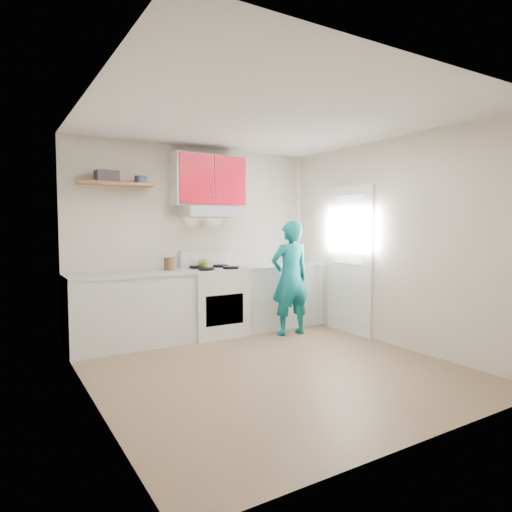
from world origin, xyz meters
TOP-DOWN VIEW (x-y plane):
  - floor at (0.00, 0.00)m, footprint 3.80×3.80m
  - ceiling at (0.00, 0.00)m, footprint 3.60×3.80m
  - back_wall at (0.00, 1.90)m, footprint 3.60×0.04m
  - front_wall at (0.00, -1.90)m, footprint 3.60×0.04m
  - left_wall at (-1.80, 0.00)m, footprint 0.04×3.80m
  - right_wall at (1.80, 0.00)m, footprint 0.04×3.80m
  - door at (1.78, 0.70)m, footprint 0.05×0.85m
  - door_glass at (1.75, 0.70)m, footprint 0.01×0.55m
  - counter_left at (-1.04, 1.60)m, footprint 1.52×0.60m
  - counter_right at (1.14, 1.60)m, footprint 1.32×0.60m
  - stove at (0.10, 1.57)m, footprint 0.76×0.65m
  - range_hood at (0.10, 1.68)m, footprint 0.76×0.44m
  - upper_cabinets at (0.10, 1.73)m, footprint 1.02×0.33m
  - shelf at (-1.15, 1.75)m, footprint 0.90×0.30m
  - books at (-1.26, 1.72)m, footprint 0.27×0.21m
  - tin at (-0.84, 1.74)m, footprint 0.19×0.19m
  - kettle at (0.01, 1.69)m, footprint 0.20×0.20m
  - crock at (-0.50, 1.67)m, footprint 0.19×0.19m
  - cutting_board at (0.86, 1.49)m, footprint 0.34×0.27m
  - silicone_mat at (1.49, 1.56)m, footprint 0.37×0.33m
  - person at (1.01, 1.05)m, footprint 0.61×0.43m

SIDE VIEW (x-z plane):
  - floor at x=0.00m, z-range 0.00..0.00m
  - counter_left at x=-1.04m, z-range 0.00..0.90m
  - counter_right at x=1.14m, z-range 0.00..0.90m
  - stove at x=0.10m, z-range 0.00..0.92m
  - person at x=1.01m, z-range 0.00..1.57m
  - silicone_mat at x=1.49m, z-range 0.90..0.91m
  - cutting_board at x=0.86m, z-range 0.90..0.92m
  - kettle at x=0.01m, z-range 0.92..1.06m
  - crock at x=-0.50m, z-range 0.90..1.09m
  - door at x=1.78m, z-range 0.00..2.05m
  - back_wall at x=0.00m, z-range 0.00..2.60m
  - front_wall at x=0.00m, z-range 0.00..2.60m
  - left_wall at x=-1.80m, z-range 0.00..2.60m
  - right_wall at x=1.80m, z-range 0.00..2.60m
  - door_glass at x=1.75m, z-range 0.98..1.92m
  - range_hood at x=0.10m, z-range 1.62..1.77m
  - shelf at x=-1.15m, z-range 2.00..2.04m
  - tin at x=-0.84m, z-range 2.04..2.13m
  - books at x=-1.26m, z-range 2.04..2.17m
  - upper_cabinets at x=0.10m, z-range 1.77..2.47m
  - ceiling at x=0.00m, z-range 2.58..2.62m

